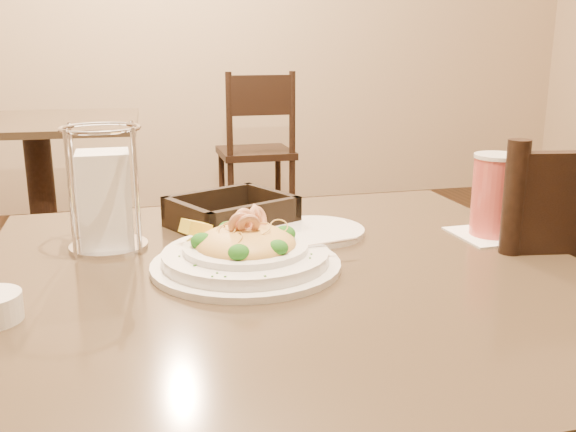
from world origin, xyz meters
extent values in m
cube|color=brown|center=(0.00, 0.00, 0.73)|extent=(0.90, 0.90, 0.03)
cylinder|color=black|center=(-0.60, 2.22, 0.01)|extent=(0.52, 0.52, 0.03)
cylinder|color=black|center=(-0.60, 2.22, 0.37)|extent=(0.12, 0.12, 0.69)
cube|color=brown|center=(-0.60, 2.22, 0.73)|extent=(0.94, 0.94, 0.03)
cube|color=black|center=(0.57, 0.14, 0.45)|extent=(0.49, 0.49, 0.04)
cylinder|color=black|center=(0.78, 0.29, 0.21)|extent=(0.04, 0.04, 0.43)
cylinder|color=black|center=(0.43, 0.35, 0.21)|extent=(0.04, 0.04, 0.43)
cylinder|color=black|center=(0.36, 0.00, 0.70)|extent=(0.04, 0.04, 0.46)
cube|color=black|center=(0.54, 2.85, 0.45)|extent=(0.42, 0.42, 0.04)
cylinder|color=black|center=(0.73, 3.03, 0.21)|extent=(0.04, 0.04, 0.43)
cylinder|color=black|center=(0.37, 3.03, 0.21)|extent=(0.04, 0.04, 0.43)
cylinder|color=black|center=(0.72, 2.67, 0.21)|extent=(0.04, 0.04, 0.43)
cylinder|color=black|center=(0.36, 2.67, 0.21)|extent=(0.04, 0.04, 0.43)
cylinder|color=black|center=(0.72, 2.67, 0.70)|extent=(0.04, 0.04, 0.46)
cylinder|color=black|center=(0.36, 2.67, 0.70)|extent=(0.04, 0.04, 0.46)
cube|color=black|center=(0.54, 2.67, 0.80)|extent=(0.36, 0.03, 0.22)
cylinder|color=white|center=(-0.06, 0.03, 0.75)|extent=(0.28, 0.28, 0.01)
cylinder|color=white|center=(-0.06, 0.03, 0.77)|extent=(0.25, 0.25, 0.02)
cylinder|color=white|center=(-0.06, 0.03, 0.78)|extent=(0.19, 0.19, 0.01)
ellipsoid|color=gold|center=(-0.06, 0.03, 0.79)|extent=(0.15, 0.15, 0.05)
cube|color=yellow|center=(-0.13, 0.09, 0.80)|extent=(0.05, 0.05, 0.04)
cube|color=silver|center=(0.06, 0.02, 0.78)|extent=(0.11, 0.01, 0.01)
cube|color=silver|center=(0.00, 0.02, 0.78)|extent=(0.03, 0.02, 0.00)
torus|color=gold|center=(-0.07, 0.05, 0.79)|extent=(0.05, 0.04, 0.02)
torus|color=gold|center=(-0.07, 0.05, 0.81)|extent=(0.04, 0.03, 0.03)
torus|color=gold|center=(-0.06, 0.02, 0.80)|extent=(0.04, 0.04, 0.02)
torus|color=gold|center=(-0.04, 0.02, 0.81)|extent=(0.04, 0.05, 0.02)
torus|color=gold|center=(-0.07, 0.02, 0.80)|extent=(0.05, 0.05, 0.02)
torus|color=gold|center=(-0.05, 0.04, 0.79)|extent=(0.05, 0.04, 0.01)
torus|color=gold|center=(-0.03, 0.04, 0.80)|extent=(0.05, 0.05, 0.02)
torus|color=gold|center=(-0.08, 0.04, 0.80)|extent=(0.03, 0.04, 0.03)
torus|color=gold|center=(-0.09, 0.00, 0.80)|extent=(0.04, 0.05, 0.04)
torus|color=gold|center=(-0.09, 0.03, 0.80)|extent=(0.03, 0.02, 0.02)
torus|color=gold|center=(-0.02, 0.05, 0.79)|extent=(0.03, 0.04, 0.03)
torus|color=gold|center=(-0.07, 0.08, 0.79)|extent=(0.03, 0.03, 0.01)
torus|color=gold|center=(-0.09, 0.02, 0.81)|extent=(0.03, 0.03, 0.02)
torus|color=gold|center=(-0.01, 0.04, 0.81)|extent=(0.04, 0.03, 0.02)
torus|color=gold|center=(-0.09, 0.04, 0.81)|extent=(0.04, 0.04, 0.01)
torus|color=gold|center=(-0.08, 0.04, 0.81)|extent=(0.05, 0.05, 0.01)
torus|color=#F0A276|center=(-0.04, 0.06, 0.82)|extent=(0.02, 0.03, 0.04)
torus|color=#F0A276|center=(-0.06, 0.01, 0.82)|extent=(0.04, 0.03, 0.04)
torus|color=#F0A276|center=(-0.04, 0.05, 0.82)|extent=(0.04, 0.04, 0.04)
torus|color=#F0A276|center=(-0.06, 0.04, 0.82)|extent=(0.04, 0.03, 0.04)
torus|color=#F0A276|center=(-0.07, 0.02, 0.82)|extent=(0.04, 0.02, 0.04)
ellipsoid|color=#175212|center=(0.00, 0.04, 0.79)|extent=(0.03, 0.03, 0.02)
ellipsoid|color=#175212|center=(-0.08, 0.09, 0.79)|extent=(0.03, 0.03, 0.02)
ellipsoid|color=#175212|center=(-0.13, 0.04, 0.79)|extent=(0.03, 0.03, 0.03)
ellipsoid|color=#175212|center=(-0.08, -0.03, 0.79)|extent=(0.03, 0.03, 0.02)
ellipsoid|color=#175212|center=(-0.03, -0.02, 0.79)|extent=(0.03, 0.03, 0.02)
cube|color=#266619|center=(-0.06, 0.13, 0.78)|extent=(0.00, 0.00, 0.00)
cube|color=#266619|center=(0.03, 0.02, 0.78)|extent=(0.00, 0.00, 0.00)
cube|color=#266619|center=(-0.11, -0.07, 0.78)|extent=(0.00, 0.00, 0.00)
cube|color=#266619|center=(0.03, -0.01, 0.78)|extent=(0.00, 0.00, 0.00)
cube|color=#266619|center=(0.03, 0.06, 0.78)|extent=(0.00, 0.00, 0.00)
cube|color=#266619|center=(-0.05, 0.13, 0.78)|extent=(0.00, 0.00, 0.00)
cube|color=#266619|center=(-0.13, -0.07, 0.78)|extent=(0.00, 0.00, 0.00)
cube|color=#266619|center=(-0.13, 0.12, 0.78)|extent=(0.00, 0.00, 0.00)
cube|color=#266619|center=(-0.12, -0.06, 0.78)|extent=(0.00, 0.00, 0.00)
cube|color=#266619|center=(0.02, -0.03, 0.78)|extent=(0.00, 0.00, 0.00)
cube|color=#266619|center=(-0.04, 0.13, 0.78)|extent=(0.00, 0.00, 0.00)
cube|color=#266619|center=(-0.06, -0.08, 0.78)|extent=(0.00, 0.00, 0.00)
cube|color=#266619|center=(-0.14, -0.02, 0.78)|extent=(0.00, 0.00, 0.00)
cube|color=#266619|center=(-0.14, -0.02, 0.78)|extent=(0.00, 0.00, 0.00)
cube|color=#266619|center=(0.02, 0.08, 0.78)|extent=(0.00, 0.00, 0.00)
cube|color=#266619|center=(-0.16, 0.03, 0.78)|extent=(0.00, 0.00, 0.00)
cube|color=white|center=(0.39, 0.09, 0.75)|extent=(0.13, 0.13, 0.00)
cylinder|color=#CC4F48|center=(0.39, 0.09, 0.82)|extent=(0.08, 0.08, 0.14)
cylinder|color=white|center=(0.39, 0.09, 0.89)|extent=(0.08, 0.08, 0.01)
cube|color=black|center=(-0.04, 0.27, 0.75)|extent=(0.25, 0.23, 0.01)
cube|color=black|center=(0.04, 0.31, 0.78)|extent=(0.08, 0.15, 0.04)
cube|color=black|center=(-0.13, 0.23, 0.78)|extent=(0.08, 0.15, 0.04)
cube|color=black|center=(-0.07, 0.33, 0.78)|extent=(0.19, 0.10, 0.04)
cube|color=black|center=(-0.01, 0.20, 0.78)|extent=(0.19, 0.10, 0.04)
cylinder|color=silver|center=(-0.26, 0.19, 0.75)|extent=(0.13, 0.13, 0.01)
torus|color=silver|center=(-0.26, 0.19, 0.94)|extent=(0.13, 0.13, 0.01)
cube|color=white|center=(-0.26, 0.19, 0.83)|extent=(0.09, 0.09, 0.15)
cylinder|color=silver|center=(-0.31, 0.14, 0.85)|extent=(0.01, 0.01, 0.20)
cylinder|color=silver|center=(-0.21, 0.14, 0.85)|extent=(0.01, 0.01, 0.20)
cylinder|color=silver|center=(-0.31, 0.24, 0.85)|extent=(0.01, 0.01, 0.20)
cylinder|color=silver|center=(-0.21, 0.24, 0.85)|extent=(0.01, 0.01, 0.20)
cylinder|color=white|center=(0.09, 0.18, 0.75)|extent=(0.23, 0.23, 0.01)
camera|label=1|loc=(-0.23, -0.86, 1.07)|focal=40.00mm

